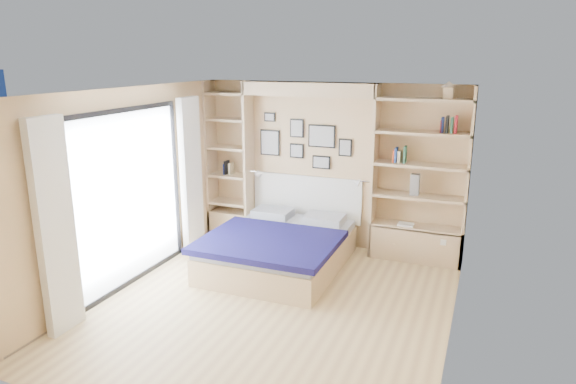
% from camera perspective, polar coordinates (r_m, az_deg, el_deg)
% --- Properties ---
extents(ground, '(4.50, 4.50, 0.00)m').
position_cam_1_polar(ground, '(6.23, -1.66, -12.52)').
color(ground, '#D9BD82').
rests_on(ground, ground).
extents(room_shell, '(4.50, 4.50, 4.50)m').
position_cam_1_polar(room_shell, '(7.31, 0.22, 0.71)').
color(room_shell, tan).
rests_on(room_shell, ground).
extents(bed, '(1.77, 2.21, 1.07)m').
position_cam_1_polar(bed, '(7.20, -0.92, -6.17)').
color(bed, tan).
rests_on(bed, ground).
extents(photo_gallery, '(1.48, 0.02, 0.82)m').
position_cam_1_polar(photo_gallery, '(7.87, 1.65, 5.65)').
color(photo_gallery, black).
rests_on(photo_gallery, ground).
extents(reading_lamps, '(1.92, 0.12, 0.15)m').
position_cam_1_polar(reading_lamps, '(7.71, 2.12, 1.64)').
color(reading_lamps, silver).
rests_on(reading_lamps, ground).
extents(shelf_decor, '(3.51, 0.23, 2.03)m').
position_cam_1_polar(shelf_decor, '(7.32, 12.51, 5.29)').
color(shelf_decor, '#B33714').
rests_on(shelf_decor, ground).
extents(deck, '(3.20, 4.00, 0.05)m').
position_cam_1_polar(deck, '(8.23, -25.55, -7.04)').
color(deck, '#776758').
rests_on(deck, ground).
extents(deck_chair, '(0.57, 0.91, 0.90)m').
position_cam_1_polar(deck_chair, '(8.75, -20.58, -2.26)').
color(deck_chair, tan).
rests_on(deck_chair, ground).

